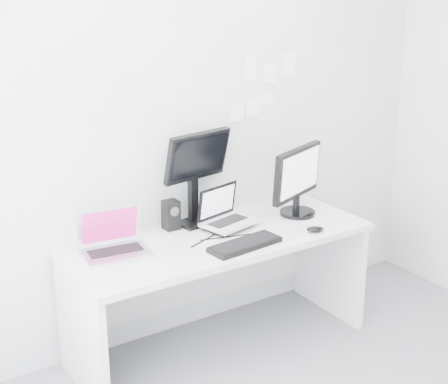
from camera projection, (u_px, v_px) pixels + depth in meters
The scene contains 15 objects.
back_wall at pixel (187, 120), 3.90m from camera, with size 3.60×3.60×0.00m, color silver.
desk at pixel (219, 292), 3.93m from camera, with size 1.80×0.70×0.73m, color silver.
macbook at pixel (115, 233), 3.51m from camera, with size 0.35×0.27×0.27m, color silver.
speaker at pixel (171, 215), 3.89m from camera, with size 0.09×0.09×0.18m, color black.
dell_laptop at pixel (229, 208), 3.89m from camera, with size 0.31×0.24×0.26m, color silver.
rear_monitor at pixel (196, 177), 3.91m from camera, with size 0.44×0.16×0.59m, color black.
samsung_monitor at pixel (299, 180), 4.09m from camera, with size 0.49×0.22×0.45m, color black.
keyboard at pixel (245, 245), 3.66m from camera, with size 0.43×0.15×0.03m, color black.
mouse at pixel (315, 229), 3.87m from camera, with size 0.10×0.07×0.03m, color black.
wall_note_0 at pixel (250, 69), 4.04m from camera, with size 0.10×0.00×0.14m, color white.
wall_note_1 at pixel (270, 73), 4.13m from camera, with size 0.09×0.00×0.13m, color white.
wall_note_2 at pixel (289, 64), 4.20m from camera, with size 0.10×0.00×0.14m, color white.
wall_note_3 at pixel (267, 99), 4.17m from camera, with size 0.11×0.00×0.08m, color white.
wall_note_4 at pixel (253, 107), 4.13m from camera, with size 0.11×0.00×0.12m, color white.
wall_note_5 at pixel (237, 114), 4.08m from camera, with size 0.10×0.00×0.11m, color white.
Camera 1 is at (-1.91, -1.74, 2.17)m, focal length 52.86 mm.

